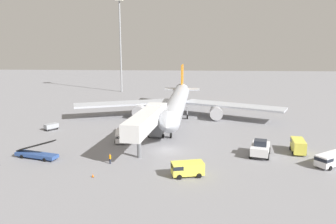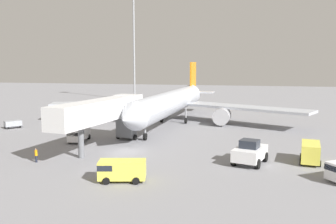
# 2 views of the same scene
# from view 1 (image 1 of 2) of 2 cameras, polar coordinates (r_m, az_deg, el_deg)

# --- Properties ---
(ground_plane) EXTENTS (300.00, 300.00, 0.00)m
(ground_plane) POSITION_cam_1_polar(r_m,az_deg,el_deg) (59.16, -0.42, -6.34)
(ground_plane) COLOR gray
(airplane_at_gate) EXTENTS (50.68, 47.42, 11.56)m
(airplane_at_gate) POSITION_cam_1_polar(r_m,az_deg,el_deg) (80.53, 1.57, 1.55)
(airplane_at_gate) COLOR #B7BCC6
(airplane_at_gate) RESTS_ON ground
(jet_bridge) EXTENTS (5.87, 18.61, 6.61)m
(jet_bridge) POSITION_cam_1_polar(r_m,az_deg,el_deg) (59.26, -3.43, -1.43)
(jet_bridge) COLOR silver
(jet_bridge) RESTS_ON ground
(pushback_tug) EXTENTS (4.14, 5.62, 2.77)m
(pushback_tug) POSITION_cam_1_polar(r_m,az_deg,el_deg) (57.78, 15.16, -5.87)
(pushback_tug) COLOR white
(pushback_tug) RESTS_ON ground
(belt_loader_truck) EXTENTS (7.50, 3.74, 3.39)m
(belt_loader_truck) POSITION_cam_1_polar(r_m,az_deg,el_deg) (58.79, -21.12, -6.51)
(belt_loader_truck) COLOR #2D4C8E
(belt_loader_truck) RESTS_ON ground
(service_van_far_left) EXTENTS (2.65, 4.66, 2.28)m
(service_van_far_left) POSITION_cam_1_polar(r_m,az_deg,el_deg) (61.40, 20.91, -5.21)
(service_van_far_left) COLOR #E5DB4C
(service_van_far_left) RESTS_ON ground
(service_van_near_left) EXTENTS (4.80, 3.06, 2.00)m
(service_van_near_left) POSITION_cam_1_polar(r_m,az_deg,el_deg) (48.10, 3.14, -9.35)
(service_van_near_left) COLOR #E5DB4C
(service_van_near_left) RESTS_ON ground
(service_van_outer_left) EXTENTS (5.49, 4.73, 1.94)m
(service_van_outer_left) POSITION_cam_1_polar(r_m,az_deg,el_deg) (56.95, 25.48, -7.12)
(service_van_outer_left) COLOR white
(service_van_outer_left) RESTS_ON ground
(service_van_mid_center) EXTENTS (2.88, 5.30, 1.91)m
(service_van_mid_center) POSITION_cam_1_polar(r_m,az_deg,el_deg) (64.16, -7.86, -3.94)
(service_van_mid_center) COLOR white
(service_van_mid_center) RESTS_ON ground
(baggage_cart_rear_right) EXTENTS (2.81, 3.00, 1.30)m
(baggage_cart_rear_right) POSITION_cam_1_polar(r_m,az_deg,el_deg) (75.77, -18.93, -2.29)
(baggage_cart_rear_right) COLOR #38383D
(baggage_cart_rear_right) RESTS_ON ground
(ground_crew_worker_foreground) EXTENTS (0.44, 0.44, 1.63)m
(ground_crew_worker_foreground) POSITION_cam_1_polar(r_m,az_deg,el_deg) (53.36, -9.66, -7.63)
(ground_crew_worker_foreground) COLOR #1E2333
(ground_crew_worker_foreground) RESTS_ON ground
(safety_cone_bravo) EXTENTS (0.33, 0.33, 0.51)m
(safety_cone_bravo) POSITION_cam_1_polar(r_m,az_deg,el_deg) (49.07, -12.46, -10.32)
(safety_cone_bravo) COLOR black
(safety_cone_bravo) RESTS_ON ground
(apron_light_mast) EXTENTS (2.40, 2.40, 32.50)m
(apron_light_mast) POSITION_cam_1_polar(r_m,az_deg,el_deg) (123.24, -8.02, 13.42)
(apron_light_mast) COLOR #93969B
(apron_light_mast) RESTS_ON ground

